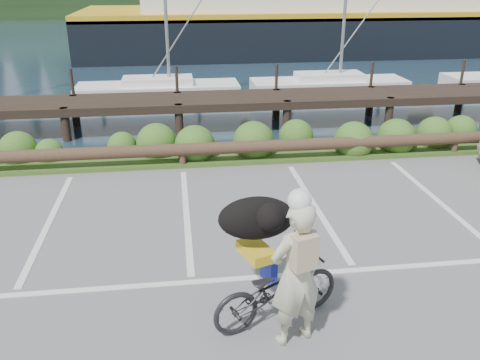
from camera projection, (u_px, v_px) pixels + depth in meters
name	position (u px, v px, depth m)	size (l,w,h in m)	color
ground	(191.00, 268.00, 8.13)	(72.00, 72.00, 0.00)	#5C5B5E
harbor_backdrop	(173.00, 2.00, 80.12)	(170.00, 160.00, 30.00)	#172838
vegetation_strip	(182.00, 156.00, 12.98)	(34.00, 1.60, 0.10)	#3D5B21
log_rail	(183.00, 167.00, 12.35)	(32.00, 0.30, 0.60)	#443021
bicycle	(277.00, 290.00, 6.75)	(0.65, 1.86, 0.98)	black
cyclist	(296.00, 274.00, 6.20)	(0.71, 0.47, 1.95)	beige
dog	(256.00, 218.00, 6.94)	(1.06, 0.52, 0.61)	black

